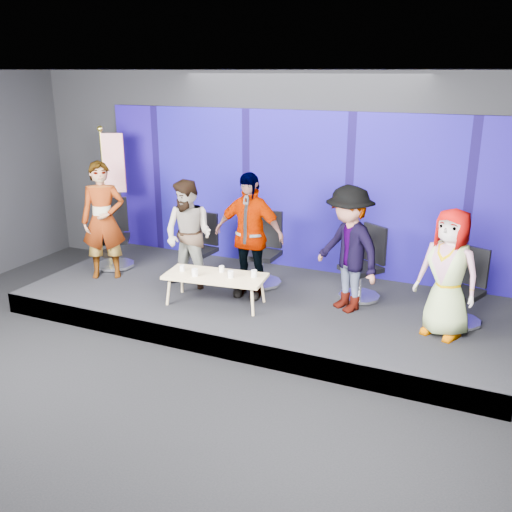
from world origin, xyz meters
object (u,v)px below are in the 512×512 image
object	(u,v)px
flag_stand	(112,189)
panelist_a	(103,220)
mug_d	(231,274)
panelist_d	(348,249)
panelist_b	(189,235)
mug_b	(195,272)
coffee_table	(215,277)
chair_e	(463,299)
chair_c	(263,261)
mug_e	(254,274)
panelist_c	(249,235)
mug_a	(182,268)
chair_b	(201,256)
mug_c	(222,269)
panelist_e	(448,273)
chair_d	(363,275)
chair_a	(114,245)

from	to	relation	value
flag_stand	panelist_a	bearing A→B (deg)	-85.83
mug_d	panelist_d	bearing A→B (deg)	21.33
panelist_b	mug_d	bearing A→B (deg)	-20.35
mug_b	panelist_b	bearing A→B (deg)	126.26
flag_stand	coffee_table	bearing A→B (deg)	-50.22
chair_e	mug_b	bearing A→B (deg)	-144.62
chair_c	panelist_d	bearing A→B (deg)	-16.12
coffee_table	mug_e	bearing A→B (deg)	15.26
mug_e	chair_e	bearing A→B (deg)	12.58
panelist_a	chair_c	distance (m)	2.60
chair_c	panelist_c	xyz separation A→B (m)	(-0.00, -0.51, 0.55)
chair_c	chair_e	xyz separation A→B (m)	(2.99, -0.26, -0.04)
chair_c	mug_d	world-z (taller)	chair_c
mug_e	coffee_table	bearing A→B (deg)	-164.74
mug_a	chair_b	bearing A→B (deg)	103.90
chair_e	mug_d	size ratio (longest dim) A/B	10.44
coffee_table	mug_c	xyz separation A→B (m)	(0.03, 0.15, 0.08)
chair_e	mug_a	bearing A→B (deg)	-147.16
panelist_d	panelist_e	distance (m)	1.38
chair_b	mug_a	size ratio (longest dim) A/B	11.93
panelist_a	panelist_d	bearing A→B (deg)	-26.96
panelist_a	mug_a	bearing A→B (deg)	-43.20
mug_a	mug_c	size ratio (longest dim) A/B	0.97
mug_d	coffee_table	bearing A→B (deg)	178.20
panelist_c	mug_e	size ratio (longest dim) A/B	18.72
mug_e	chair_c	bearing A→B (deg)	105.67
panelist_a	chair_d	xyz separation A→B (m)	(4.01, 0.76, -0.58)
panelist_c	mug_d	distance (m)	0.68
chair_a	mug_b	size ratio (longest dim) A/B	10.96
chair_e	panelist_e	size ratio (longest dim) A/B	0.62
panelist_b	mug_e	world-z (taller)	panelist_b
panelist_c	chair_e	bearing A→B (deg)	5.53
mug_a	mug_e	xyz separation A→B (m)	(1.05, 0.20, 0.01)
chair_a	panelist_e	distance (m)	5.48
panelist_a	panelist_e	world-z (taller)	panelist_a
coffee_table	chair_a	bearing A→B (deg)	161.77
chair_c	mug_e	xyz separation A→B (m)	(0.25, -0.88, 0.11)
mug_b	flag_stand	size ratio (longest dim) A/B	0.05
chair_a	panelist_b	size ratio (longest dim) A/B	0.69
panelist_e	mug_c	xyz separation A→B (m)	(-3.07, -0.14, -0.33)
chair_a	mug_a	size ratio (longest dim) A/B	13.37
panelist_b	mug_e	size ratio (longest dim) A/B	16.93
mug_c	flag_stand	world-z (taller)	flag_stand
panelist_c	chair_d	bearing A→B (deg)	20.22
mug_b	panelist_e	bearing A→B (deg)	7.68
chair_d	mug_a	xyz separation A→B (m)	(-2.38, -1.12, 0.13)
panelist_a	chair_b	xyz separation A→B (m)	(1.39, 0.63, -0.60)
panelist_c	mug_c	bearing A→B (deg)	-125.30
panelist_b	panelist_d	bearing A→B (deg)	8.67
chair_c	mug_b	world-z (taller)	chair_c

